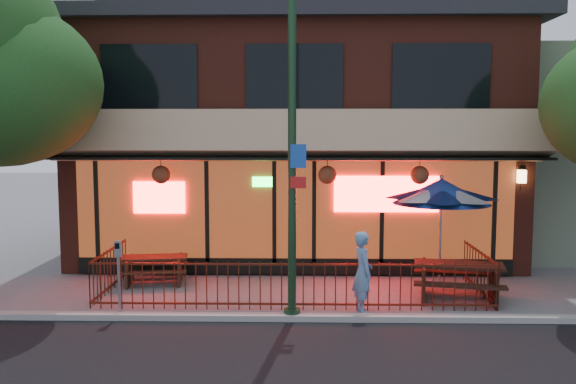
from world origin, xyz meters
name	(u,v)px	position (x,y,z in m)	size (l,w,h in m)	color
ground	(292,313)	(0.00, 0.00, 0.00)	(80.00, 80.00, 0.00)	gray
curb	(292,317)	(0.00, -0.50, 0.06)	(80.00, 0.25, 0.12)	#999993
restaurant_building	(296,116)	(0.00, 7.11, 4.13)	(12.96, 9.49, 8.05)	maroon
neighbor_building	(576,152)	(9.00, 7.70, 3.00)	(6.00, 7.00, 6.00)	slate
patio_fence	(293,276)	(0.00, 0.50, 0.63)	(8.44, 2.62, 1.00)	#4B1B10
street_light	(292,158)	(0.00, -0.40, 3.15)	(0.43, 0.32, 7.00)	#17341D
picnic_table_left	(155,266)	(-3.36, 2.32, 0.43)	(1.70, 1.39, 0.66)	#3C2315
picnic_table_right	(458,276)	(3.60, 1.02, 0.53)	(2.12, 1.78, 0.81)	black
patio_umbrella	(441,191)	(3.50, 2.39, 2.25)	(2.30, 2.30, 2.63)	gray
pedestrian	(363,272)	(1.42, 0.06, 0.83)	(0.61, 0.40, 1.66)	#5C8CB8
parking_meter_near	(119,266)	(-3.40, -0.40, 1.04)	(0.16, 0.15, 1.54)	gray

